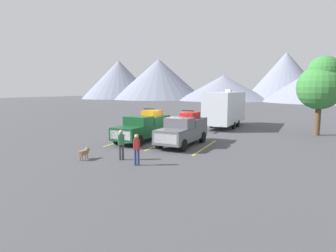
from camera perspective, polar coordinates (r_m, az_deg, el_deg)
ground_plane at (r=21.42m, az=-0.27°, el=-3.26°), size 240.00×240.00×0.00m
pickup_truck_a at (r=21.69m, az=-4.94°, el=-0.12°), size 2.33×5.71×2.50m
pickup_truck_b at (r=20.14m, az=3.20°, el=-0.72°), size 2.28×5.37×2.47m
lot_stripe_a at (r=22.36m, az=-8.86°, el=-2.89°), size 0.12×5.50×0.01m
lot_stripe_b at (r=20.75m, az=-1.14°, el=-3.60°), size 0.12×5.50×0.01m
lot_stripe_c at (r=19.57m, az=7.69°, el=-4.34°), size 0.12×5.50×0.01m
camper_trailer_a at (r=30.13m, az=11.64°, el=3.75°), size 2.94×9.02×4.02m
person_a at (r=16.03m, az=-9.58°, el=-3.39°), size 0.32×0.32×1.73m
person_b at (r=14.75m, az=-6.45°, el=-4.41°), size 0.36×0.26×1.67m
dog at (r=16.75m, az=-16.71°, el=-5.09°), size 0.29×0.92×0.66m
tree_a at (r=27.49m, az=28.86°, el=7.62°), size 3.81×3.81×6.86m
mountain_ridge at (r=107.11m, az=19.86°, el=9.03°), size 161.11×46.80×17.82m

